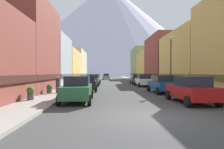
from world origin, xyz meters
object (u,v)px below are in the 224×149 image
object	(u,v)px
potted_plant_0	(49,89)
pedestrian_2	(58,85)
car_left_2	(93,80)
car_right_1	(162,84)
car_left_0	(77,89)
potted_plant_1	(30,93)
car_right_2	(143,80)
parking_meter_near	(203,86)
pedestrian_1	(160,80)
car_left_3	(95,79)
car_left_1	(88,83)
streetlamp_right	(171,55)
car_driving_0	(106,77)
car_right_0	(191,89)
pedestrian_0	(187,83)
car_right_3	(137,79)

from	to	relation	value
potted_plant_0	pedestrian_2	xyz separation A→B (m)	(0.75, 0.10, 0.31)
car_left_2	car_right_1	bearing A→B (deg)	-54.51
car_left_0	potted_plant_1	xyz separation A→B (m)	(-3.20, -0.07, -0.28)
car_right_2	parking_meter_near	world-z (taller)	car_right_2
car_right_1	pedestrian_1	world-z (taller)	pedestrian_1
car_left_3	car_right_1	bearing A→B (deg)	-66.24
car_left_2	car_left_3	bearing A→B (deg)	90.02
car_right_1	potted_plant_1	bearing A→B (deg)	-153.05
car_left_2	pedestrian_1	size ratio (longest dim) A/B	2.54
car_left_1	potted_plant_0	size ratio (longest dim) A/B	5.64
car_left_1	streetlamp_right	xyz separation A→B (m)	(9.15, -0.59, 3.09)
car_left_1	car_driving_0	size ratio (longest dim) A/B	1.01
car_right_0	parking_meter_near	distance (m)	2.84
car_left_1	streetlamp_right	bearing A→B (deg)	-3.68
car_left_1	pedestrian_0	bearing A→B (deg)	-14.90
potted_plant_0	car_left_1	bearing A→B (deg)	48.29
car_left_0	pedestrian_0	xyz separation A→B (m)	(10.05, 5.22, 0.06)
car_right_2	potted_plant_0	size ratio (longest dim) A/B	5.59
car_left_3	pedestrian_0	size ratio (longest dim) A/B	2.53
car_left_2	streetlamp_right	distance (m)	13.05
pedestrian_0	pedestrian_2	bearing A→B (deg)	-176.25
car_right_1	pedestrian_1	bearing A→B (deg)	75.01
car_right_1	car_left_3	bearing A→B (deg)	113.76
car_right_3	pedestrian_2	world-z (taller)	car_right_3
streetlamp_right	pedestrian_2	bearing A→B (deg)	-165.94
car_left_0	car_right_0	xyz separation A→B (m)	(7.60, -0.91, 0.00)
potted_plant_0	pedestrian_2	bearing A→B (deg)	7.45
pedestrian_1	car_right_2	bearing A→B (deg)	179.37
potted_plant_0	car_right_1	bearing A→B (deg)	5.93
car_left_2	streetlamp_right	size ratio (longest dim) A/B	0.76
pedestrian_2	streetlamp_right	bearing A→B (deg)	14.06
car_right_0	pedestrian_1	size ratio (longest dim) A/B	2.53
car_right_3	pedestrian_1	world-z (taller)	pedestrian_1
pedestrian_2	streetlamp_right	world-z (taller)	streetlamp_right
car_right_1	parking_meter_near	distance (m)	4.69
potted_plant_1	pedestrian_2	bearing A→B (deg)	80.47
potted_plant_0	streetlamp_right	xyz separation A→B (m)	(12.35, 3.00, 3.43)
parking_meter_near	potted_plant_0	distance (m)	13.14
car_right_2	car_driving_0	bearing A→B (deg)	100.68
car_right_0	potted_plant_1	world-z (taller)	car_right_0
car_driving_0	pedestrian_1	size ratio (longest dim) A/B	2.52
car_left_0	pedestrian_0	world-z (taller)	pedestrian_0
car_left_3	pedestrian_0	world-z (taller)	pedestrian_0
car_left_1	parking_meter_near	distance (m)	11.68
parking_meter_near	pedestrian_2	bearing A→B (deg)	164.89
pedestrian_2	car_left_3	bearing A→B (deg)	82.37
car_left_3	car_driving_0	world-z (taller)	same
car_left_2	pedestrian_0	xyz separation A→B (m)	(10.05, -10.87, 0.06)
car_left_0	parking_meter_near	distance (m)	9.62
car_left_2	pedestrian_1	distance (m)	10.16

